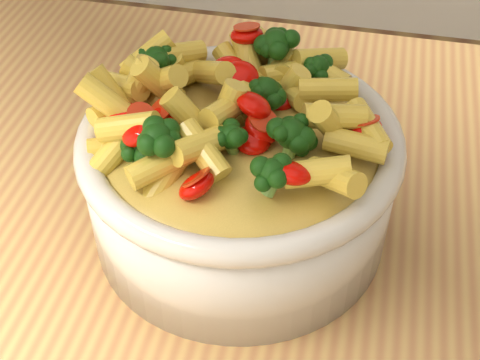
# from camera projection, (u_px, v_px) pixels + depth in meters

# --- Properties ---
(serving_bowl) EXTENTS (0.24, 0.24, 0.10)m
(serving_bowl) POSITION_uv_depth(u_px,v_px,m) (240.00, 179.00, 0.50)
(serving_bowl) COLOR silver
(serving_bowl) RESTS_ON table
(pasta_salad) EXTENTS (0.19, 0.19, 0.04)m
(pasta_salad) POSITION_uv_depth(u_px,v_px,m) (240.00, 112.00, 0.46)
(pasta_salad) COLOR gold
(pasta_salad) RESTS_ON serving_bowl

